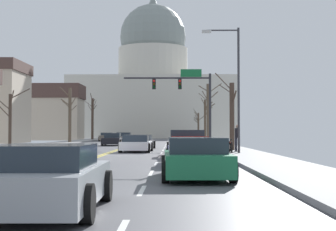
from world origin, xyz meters
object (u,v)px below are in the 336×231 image
object	(u,v)px
sedan_near_04	(196,159)
sedan_oncoming_01	(124,138)
street_lamp_right	(234,78)
sedan_near_00	(142,142)
sedan_near_05	(47,179)
bicycle_parked	(231,147)
signal_gantry	(186,91)
pedestrian_00	(237,136)
pickup_truck_near_02	(188,144)
sedan_near_03	(190,152)
sedan_oncoming_00	(113,140)
sedan_near_01	(136,144)
sedan_oncoming_02	(106,137)

from	to	relation	value
sedan_near_04	sedan_oncoming_01	xyz separation A→B (m)	(-6.78, 46.85, -0.00)
street_lamp_right	sedan_near_00	xyz separation A→B (m)	(-6.15, 10.31, -4.09)
street_lamp_right	sedan_near_05	distance (m)	22.49
bicycle_parked	street_lamp_right	bearing A→B (deg)	-77.31
signal_gantry	pedestrian_00	world-z (taller)	signal_gantry
sedan_near_04	bicycle_parked	size ratio (longest dim) A/B	2.59
pickup_truck_near_02	sedan_near_03	size ratio (longest dim) A/B	1.27
pedestrian_00	bicycle_parked	xyz separation A→B (m)	(-0.64, -1.78, -0.61)
pedestrian_00	bicycle_parked	world-z (taller)	pedestrian_00
sedan_near_00	sedan_near_03	bearing A→B (deg)	-80.18
signal_gantry	sedan_oncoming_00	bearing A→B (deg)	145.22
signal_gantry	pickup_truck_near_02	world-z (taller)	signal_gantry
sedan_near_01	sedan_oncoming_01	distance (m)	27.31
sedan_near_01	sedan_near_05	world-z (taller)	sedan_near_05
street_lamp_right	sedan_oncoming_00	xyz separation A→B (m)	(-9.71, 20.37, -4.05)
signal_gantry	sedan_near_05	bearing A→B (deg)	-95.34
signal_gantry	sedan_near_05	world-z (taller)	signal_gantry
sedan_near_03	sedan_near_00	bearing A→B (deg)	99.82
sedan_near_04	sedan_oncoming_00	distance (m)	35.96
sedan_near_03	sedan_oncoming_00	distance (m)	29.60
street_lamp_right	pickup_truck_near_02	size ratio (longest dim) A/B	1.32
sedan_near_00	sedan_near_03	size ratio (longest dim) A/B	1.03
signal_gantry	bicycle_parked	size ratio (longest dim) A/B	4.47
sedan_near_03	sedan_oncoming_02	xyz separation A→B (m)	(-10.26, 50.39, 0.01)
bicycle_parked	sedan_oncoming_01	bearing A→B (deg)	107.00
sedan_near_03	sedan_near_05	world-z (taller)	sedan_near_05
street_lamp_right	sedan_oncoming_01	world-z (taller)	street_lamp_right
sedan_oncoming_00	sedan_oncoming_02	size ratio (longest dim) A/B	1.00
sedan_oncoming_00	sedan_near_01	bearing A→B (deg)	-77.23
sedan_near_04	sedan_oncoming_00	bearing A→B (deg)	100.87
pickup_truck_near_02	sedan_oncoming_01	world-z (taller)	pickup_truck_near_02
sedan_near_00	sedan_near_04	xyz separation A→B (m)	(3.22, -25.25, 0.05)
signal_gantry	sedan_near_03	world-z (taller)	signal_gantry
sedan_near_00	bicycle_parked	size ratio (longest dim) A/B	2.61
sedan_near_01	sedan_near_03	world-z (taller)	sedan_near_03
sedan_near_03	pedestrian_00	world-z (taller)	pedestrian_00
signal_gantry	sedan_oncoming_02	size ratio (longest dim) A/B	1.78
street_lamp_right	sedan_oncoming_00	size ratio (longest dim) A/B	1.69
sedan_near_00	sedan_oncoming_00	world-z (taller)	sedan_oncoming_00
pedestrian_00	pickup_truck_near_02	bearing A→B (deg)	-132.50
sedan_near_03	sedan_near_04	size ratio (longest dim) A/B	0.98
sedan_oncoming_00	sedan_near_04	bearing A→B (deg)	-79.13
signal_gantry	sedan_oncoming_01	bearing A→B (deg)	113.57
pickup_truck_near_02	street_lamp_right	bearing A→B (deg)	24.62
street_lamp_right	sedan_oncoming_00	bearing A→B (deg)	115.49
street_lamp_right	sedan_near_01	size ratio (longest dim) A/B	1.66
sedan_near_01	sedan_near_05	distance (m)	26.14
sedan_near_01	pickup_truck_near_02	size ratio (longest dim) A/B	0.80
sedan_oncoming_00	street_lamp_right	bearing A→B (deg)	-64.51
sedan_near_05	pickup_truck_near_02	bearing A→B (deg)	81.17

